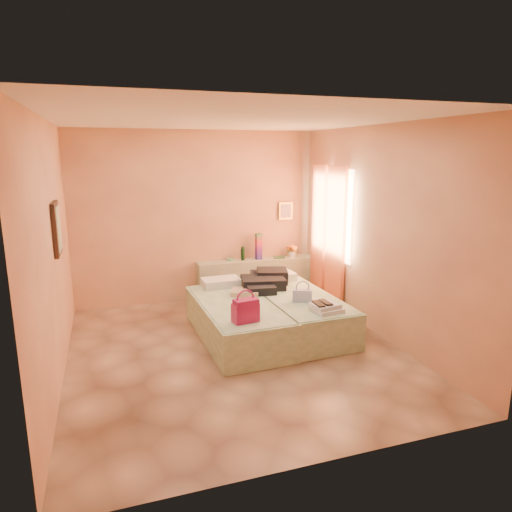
% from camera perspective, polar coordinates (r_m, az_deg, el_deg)
% --- Properties ---
extents(ground, '(4.50, 4.50, 0.00)m').
position_cam_1_polar(ground, '(5.85, -2.55, -11.81)').
color(ground, tan).
rests_on(ground, ground).
extents(room_walls, '(4.02, 4.51, 2.81)m').
position_cam_1_polar(room_walls, '(5.96, -2.32, 6.53)').
color(room_walls, '#E2AD78').
rests_on(room_walls, ground).
extents(headboard_ledge, '(2.05, 0.30, 0.65)m').
position_cam_1_polar(headboard_ledge, '(7.91, 0.04, -2.71)').
color(headboard_ledge, '#A9B998').
rests_on(headboard_ledge, ground).
extents(bed_left, '(0.96, 2.03, 0.50)m').
position_cam_1_polar(bed_left, '(6.14, -2.48, -8.06)').
color(bed_left, beige).
rests_on(bed_left, ground).
extents(bed_right, '(0.96, 2.03, 0.50)m').
position_cam_1_polar(bed_right, '(6.48, 5.10, -6.97)').
color(bed_right, beige).
rests_on(bed_right, ground).
extents(water_bottle, '(0.07, 0.07, 0.23)m').
position_cam_1_polar(water_bottle, '(7.74, -1.67, 0.29)').
color(water_bottle, '#163C21').
rests_on(water_bottle, headboard_ledge).
extents(rainbow_box, '(0.11, 0.11, 0.45)m').
position_cam_1_polar(rainbow_box, '(7.79, 0.33, 1.19)').
color(rainbow_box, '#A71451').
rests_on(rainbow_box, headboard_ledge).
extents(small_dish, '(0.17, 0.17, 0.03)m').
position_cam_1_polar(small_dish, '(7.77, -3.27, -0.41)').
color(small_dish, '#519471').
rests_on(small_dish, headboard_ledge).
extents(green_book, '(0.20, 0.16, 0.03)m').
position_cam_1_polar(green_book, '(7.92, 2.91, -0.17)').
color(green_book, '#294C32').
rests_on(green_book, headboard_ledge).
extents(flower_vase, '(0.23, 0.23, 0.26)m').
position_cam_1_polar(flower_vase, '(7.98, 4.54, 0.77)').
color(flower_vase, silver).
rests_on(flower_vase, headboard_ledge).
extents(magenta_handbag, '(0.32, 0.21, 0.28)m').
position_cam_1_polar(magenta_handbag, '(5.36, -1.33, -6.80)').
color(magenta_handbag, '#A71451').
rests_on(magenta_handbag, bed_left).
extents(khaki_garment, '(0.46, 0.42, 0.06)m').
position_cam_1_polar(khaki_garment, '(6.40, -1.37, -4.53)').
color(khaki_garment, tan).
rests_on(khaki_garment, bed_left).
extents(clothes_pile, '(0.82, 0.82, 0.20)m').
position_cam_1_polar(clothes_pile, '(6.70, 1.33, -3.11)').
color(clothes_pile, black).
rests_on(clothes_pile, bed_right).
extents(blue_handbag, '(0.28, 0.21, 0.16)m').
position_cam_1_polar(blue_handbag, '(6.10, 5.82, -4.96)').
color(blue_handbag, '#455DA6').
rests_on(blue_handbag, bed_right).
extents(towel_stack, '(0.39, 0.35, 0.10)m').
position_cam_1_polar(towel_stack, '(5.78, 8.85, -6.41)').
color(towel_stack, silver).
rests_on(towel_stack, bed_right).
extents(sandal_pair, '(0.18, 0.24, 0.02)m').
position_cam_1_polar(sandal_pair, '(5.74, 8.30, -5.87)').
color(sandal_pair, black).
rests_on(sandal_pair, towel_stack).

